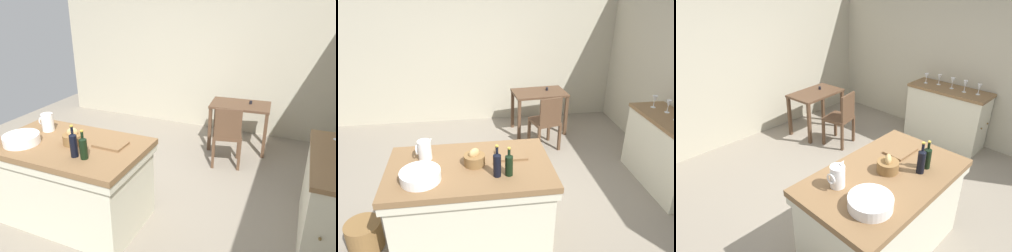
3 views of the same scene
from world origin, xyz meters
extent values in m
plane|color=gray|center=(0.00, 0.00, 0.00)|extent=(6.76, 6.76, 0.00)
cube|color=#B2AA93|center=(0.00, 2.60, 1.30)|extent=(5.32, 0.12, 2.60)
cube|color=#B2AA93|center=(2.60, 0.00, 1.30)|extent=(0.12, 5.20, 2.60)
cube|color=brown|center=(-0.27, -0.61, 0.87)|extent=(1.58, 0.94, 0.06)
cube|color=beige|center=(-0.27, -0.61, 0.80)|extent=(1.56, 0.92, 0.08)
cube|color=beige|center=(-0.27, -0.61, 0.42)|extent=(1.50, 0.86, 0.84)
cube|color=brown|center=(2.26, 0.04, 0.91)|extent=(0.52, 1.26, 0.04)
cube|color=beige|center=(2.26, 0.04, 0.45)|extent=(0.49, 1.23, 0.89)
sphere|color=brown|center=(2.14, -0.59, 0.49)|extent=(0.03, 0.03, 0.03)
sphere|color=brown|center=(2.38, -0.59, 0.49)|extent=(0.03, 0.03, 0.03)
cube|color=#513826|center=(1.01, 1.86, 0.72)|extent=(0.94, 0.63, 0.04)
cube|color=#513826|center=(0.61, 1.59, 0.35)|extent=(0.05, 0.05, 0.70)
cube|color=#513826|center=(1.44, 1.65, 0.35)|extent=(0.05, 0.05, 0.70)
cube|color=#513826|center=(0.58, 2.08, 0.35)|extent=(0.05, 0.05, 0.70)
cube|color=#513826|center=(1.40, 2.14, 0.35)|extent=(0.05, 0.05, 0.70)
cylinder|color=black|center=(1.15, 1.92, 0.77)|extent=(0.04, 0.04, 0.05)
cube|color=#513826|center=(0.96, 1.25, 0.46)|extent=(0.48, 0.48, 0.04)
cube|color=#513826|center=(1.00, 1.08, 0.69)|extent=(0.36, 0.11, 0.42)
cube|color=#513826|center=(1.10, 1.47, 0.22)|extent=(0.05, 0.05, 0.44)
cube|color=#513826|center=(0.75, 1.39, 0.22)|extent=(0.05, 0.05, 0.44)
cube|color=#513826|center=(1.18, 1.12, 0.22)|extent=(0.05, 0.05, 0.44)
cube|color=#513826|center=(0.83, 1.04, 0.22)|extent=(0.05, 0.05, 0.44)
cylinder|color=white|center=(-0.69, -0.42, 0.99)|extent=(0.13, 0.13, 0.20)
cone|color=white|center=(-0.63, -0.42, 1.10)|extent=(0.07, 0.04, 0.06)
torus|color=white|center=(-0.77, -0.42, 1.00)|extent=(0.02, 0.10, 0.10)
cylinder|color=white|center=(-0.70, -0.79, 0.94)|extent=(0.36, 0.36, 0.10)
cylinder|color=brown|center=(-0.22, -0.59, 0.95)|extent=(0.20, 0.20, 0.10)
ellipsoid|color=tan|center=(-0.22, -0.59, 1.02)|extent=(0.13, 0.11, 0.10)
cube|color=brown|center=(0.15, -0.48, 0.91)|extent=(0.31, 0.23, 0.02)
cylinder|color=black|center=(0.08, -0.81, 0.99)|extent=(0.07, 0.07, 0.19)
cone|color=black|center=(0.08, -0.81, 1.10)|extent=(0.07, 0.07, 0.02)
cylinder|color=black|center=(0.08, -0.81, 1.14)|extent=(0.03, 0.03, 0.07)
cylinder|color=#B29933|center=(0.08, -0.81, 1.17)|extent=(0.03, 0.03, 0.01)
cylinder|color=black|center=(-0.02, -0.81, 1.00)|extent=(0.07, 0.07, 0.21)
cone|color=black|center=(-0.02, -0.81, 1.12)|extent=(0.07, 0.07, 0.03)
cylinder|color=black|center=(-0.02, -0.81, 1.17)|extent=(0.03, 0.03, 0.08)
cylinder|color=#B29933|center=(-0.02, -0.81, 1.20)|extent=(0.03, 0.03, 0.01)
cylinder|color=white|center=(2.30, -0.38, 0.94)|extent=(0.06, 0.06, 0.00)
cylinder|color=white|center=(2.30, -0.38, 0.97)|extent=(0.01, 0.01, 0.07)
cone|color=white|center=(2.30, -0.38, 1.05)|extent=(0.07, 0.07, 0.09)
cylinder|color=white|center=(2.25, -0.18, 0.94)|extent=(0.06, 0.06, 0.00)
cylinder|color=white|center=(2.25, -0.18, 0.98)|extent=(0.01, 0.01, 0.07)
cone|color=white|center=(2.25, -0.18, 1.07)|extent=(0.07, 0.07, 0.11)
cylinder|color=white|center=(2.28, 0.03, 0.94)|extent=(0.06, 0.06, 0.00)
cylinder|color=white|center=(2.28, 0.03, 0.97)|extent=(0.01, 0.01, 0.07)
cone|color=white|center=(2.28, 0.03, 1.06)|extent=(0.07, 0.07, 0.10)
cylinder|color=white|center=(2.32, 0.28, 0.94)|extent=(0.06, 0.06, 0.00)
cylinder|color=white|center=(2.32, 0.28, 0.97)|extent=(0.01, 0.01, 0.07)
cone|color=white|center=(2.32, 0.28, 1.05)|extent=(0.07, 0.07, 0.10)
cylinder|color=white|center=(2.24, 0.47, 0.94)|extent=(0.06, 0.06, 0.00)
cylinder|color=white|center=(2.24, 0.47, 0.97)|extent=(0.01, 0.01, 0.07)
cone|color=white|center=(2.24, 0.47, 1.05)|extent=(0.07, 0.07, 0.09)
camera|label=1|loc=(1.82, -2.92, 2.28)|focal=34.10mm
camera|label=2|loc=(-0.28, -3.24, 2.53)|focal=34.22mm
camera|label=3|loc=(-2.12, -1.90, 2.48)|focal=31.79mm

